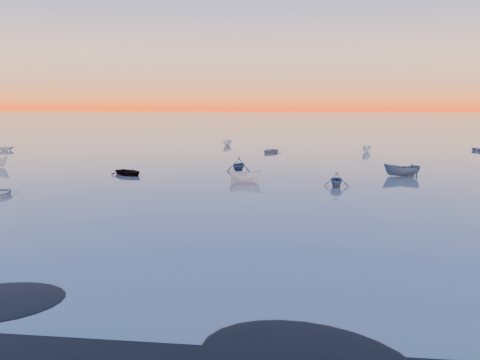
# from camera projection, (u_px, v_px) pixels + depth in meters

# --- Properties ---
(ground) EXTENTS (600.00, 600.00, 0.00)m
(ground) POSITION_uv_depth(u_px,v_px,m) (283.00, 139.00, 119.00)
(ground) COLOR slate
(ground) RESTS_ON ground
(mud_lobes) EXTENTS (140.00, 6.00, 0.07)m
(mud_lobes) POSITION_uv_depth(u_px,v_px,m) (231.00, 323.00, 20.05)
(mud_lobes) COLOR black
(mud_lobes) RESTS_ON ground
(moored_fleet) EXTENTS (124.00, 58.00, 1.20)m
(moored_fleet) POSITION_uv_depth(u_px,v_px,m) (276.00, 162.00, 72.96)
(moored_fleet) COLOR white
(moored_fleet) RESTS_ON ground
(boat_near_left) EXTENTS (4.27, 3.16, 0.99)m
(boat_near_left) POSITION_uv_depth(u_px,v_px,m) (1.00, 195.00, 47.53)
(boat_near_left) COLOR white
(boat_near_left) RESTS_ON ground
(boat_near_center) EXTENTS (2.00, 4.08, 1.37)m
(boat_near_center) POSITION_uv_depth(u_px,v_px,m) (245.00, 181.00, 55.62)
(boat_near_center) COLOR white
(boat_near_center) RESTS_ON ground
(boat_near_right) EXTENTS (3.61, 1.82, 1.23)m
(boat_near_right) POSITION_uv_depth(u_px,v_px,m) (336.00, 186.00, 52.42)
(boat_near_right) COLOR #37506A
(boat_near_right) RESTS_ON ground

